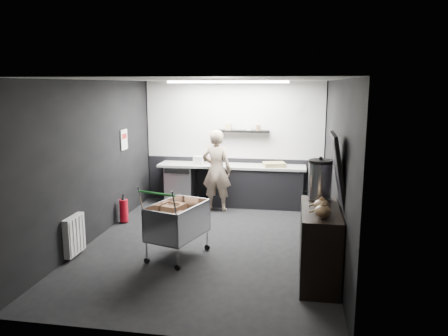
# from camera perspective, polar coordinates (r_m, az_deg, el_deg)

# --- Properties ---
(floor) EXTENTS (5.50, 5.50, 0.00)m
(floor) POSITION_cam_1_polar(r_m,az_deg,el_deg) (7.43, -1.87, -9.83)
(floor) COLOR black
(floor) RESTS_ON ground
(ceiling) EXTENTS (5.50, 5.50, 0.00)m
(ceiling) POSITION_cam_1_polar(r_m,az_deg,el_deg) (6.95, -2.01, 11.48)
(ceiling) COLOR silver
(ceiling) RESTS_ON wall_back
(wall_back) EXTENTS (5.50, 0.00, 5.50)m
(wall_back) POSITION_cam_1_polar(r_m,az_deg,el_deg) (9.74, 1.28, 3.36)
(wall_back) COLOR black
(wall_back) RESTS_ON floor
(wall_front) EXTENTS (5.50, 0.00, 5.50)m
(wall_front) POSITION_cam_1_polar(r_m,az_deg,el_deg) (4.48, -8.99, -5.85)
(wall_front) COLOR black
(wall_front) RESTS_ON floor
(wall_left) EXTENTS (0.00, 5.50, 5.50)m
(wall_left) POSITION_cam_1_polar(r_m,az_deg,el_deg) (7.71, -16.67, 0.90)
(wall_left) COLOR black
(wall_left) RESTS_ON floor
(wall_right) EXTENTS (0.00, 5.50, 5.50)m
(wall_right) POSITION_cam_1_polar(r_m,az_deg,el_deg) (6.95, 14.44, -0.04)
(wall_right) COLOR black
(wall_right) RESTS_ON floor
(kitchen_wall_panel) EXTENTS (3.95, 0.02, 1.70)m
(kitchen_wall_panel) POSITION_cam_1_polar(r_m,az_deg,el_deg) (9.67, 1.28, 6.29)
(kitchen_wall_panel) COLOR silver
(kitchen_wall_panel) RESTS_ON wall_back
(dado_panel) EXTENTS (3.95, 0.02, 1.00)m
(dado_panel) POSITION_cam_1_polar(r_m,az_deg,el_deg) (9.87, 1.25, -1.55)
(dado_panel) COLOR black
(dado_panel) RESTS_ON wall_back
(floating_shelf) EXTENTS (1.20, 0.22, 0.04)m
(floating_shelf) POSITION_cam_1_polar(r_m,az_deg,el_deg) (9.56, 2.37, 4.84)
(floating_shelf) COLOR black
(floating_shelf) RESTS_ON wall_back
(wall_clock) EXTENTS (0.20, 0.03, 0.20)m
(wall_clock) POSITION_cam_1_polar(r_m,az_deg,el_deg) (9.54, 9.71, 7.88)
(wall_clock) COLOR silver
(wall_clock) RESTS_ON wall_back
(poster) EXTENTS (0.02, 0.30, 0.40)m
(poster) POSITION_cam_1_polar(r_m,az_deg,el_deg) (8.85, -12.93, 3.63)
(poster) COLOR white
(poster) RESTS_ON wall_left
(poster_red_band) EXTENTS (0.02, 0.22, 0.10)m
(poster_red_band) POSITION_cam_1_polar(r_m,az_deg,el_deg) (8.83, -12.92, 4.08)
(poster_red_band) COLOR #B41A16
(poster_red_band) RESTS_ON poster
(radiator) EXTENTS (0.10, 0.50, 0.60)m
(radiator) POSITION_cam_1_polar(r_m,az_deg,el_deg) (7.15, -18.97, -8.29)
(radiator) COLOR silver
(radiator) RESTS_ON wall_left
(ceiling_strip) EXTENTS (2.40, 0.20, 0.04)m
(ceiling_strip) POSITION_cam_1_polar(r_m,az_deg,el_deg) (8.77, 0.46, 11.18)
(ceiling_strip) COLOR white
(ceiling_strip) RESTS_ON ceiling
(prep_counter) EXTENTS (3.20, 0.61, 0.90)m
(prep_counter) POSITION_cam_1_polar(r_m,az_deg,el_deg) (9.56, 1.78, -2.22)
(prep_counter) COLOR black
(prep_counter) RESTS_ON floor
(person) EXTENTS (0.67, 0.48, 1.71)m
(person) POSITION_cam_1_polar(r_m,az_deg,el_deg) (9.10, -0.97, -0.31)
(person) COLOR beige
(person) RESTS_ON floor
(shopping_cart) EXTENTS (0.90, 1.21, 1.14)m
(shopping_cart) POSITION_cam_1_polar(r_m,az_deg,el_deg) (6.75, -6.12, -7.12)
(shopping_cart) COLOR silver
(shopping_cart) RESTS_ON floor
(sideboard) EXTENTS (0.57, 1.34, 2.00)m
(sideboard) POSITION_cam_1_polar(r_m,az_deg,el_deg) (6.11, 12.47, -8.45)
(sideboard) COLOR black
(sideboard) RESTS_ON floor
(fire_extinguisher) EXTENTS (0.16, 0.16, 0.53)m
(fire_extinguisher) POSITION_cam_1_polar(r_m,az_deg,el_deg) (8.63, -12.96, -5.33)
(fire_extinguisher) COLOR red
(fire_extinguisher) RESTS_ON floor
(cardboard_box) EXTENTS (0.52, 0.45, 0.09)m
(cardboard_box) POSITION_cam_1_polar(r_m,az_deg,el_deg) (9.34, 6.58, 0.45)
(cardboard_box) COLOR tan
(cardboard_box) RESTS_ON prep_counter
(pink_tub) EXTENTS (0.21, 0.21, 0.21)m
(pink_tub) POSITION_cam_1_polar(r_m,az_deg,el_deg) (9.55, -1.69, 1.12)
(pink_tub) COLOR white
(pink_tub) RESTS_ON prep_counter
(white_container) EXTENTS (0.22, 0.18, 0.18)m
(white_container) POSITION_cam_1_polar(r_m,az_deg,el_deg) (9.56, -3.36, 1.02)
(white_container) COLOR silver
(white_container) RESTS_ON prep_counter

